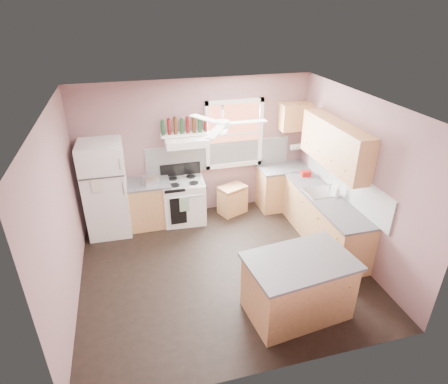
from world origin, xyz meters
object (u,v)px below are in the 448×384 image
object	(u,v)px
toaster	(151,180)
stove	(184,201)
cart	(232,201)
refrigerator	(106,189)
island	(298,288)

from	to	relation	value
toaster	stove	world-z (taller)	toaster
toaster	stove	distance (m)	0.83
stove	cart	world-z (taller)	stove
refrigerator	stove	xyz separation A→B (m)	(1.42, 0.02, -0.46)
toaster	cart	world-z (taller)	toaster
toaster	cart	bearing A→B (deg)	-18.21
refrigerator	stove	distance (m)	1.49
stove	toaster	bearing A→B (deg)	-170.47
toaster	island	xyz separation A→B (m)	(1.70, -2.79, -0.56)
stove	cart	xyz separation A→B (m)	(1.00, 0.04, -0.16)
island	toaster	bearing A→B (deg)	114.82
stove	cart	bearing A→B (deg)	6.06
refrigerator	stove	world-z (taller)	refrigerator
refrigerator	island	distance (m)	3.81
toaster	cart	distance (m)	1.76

